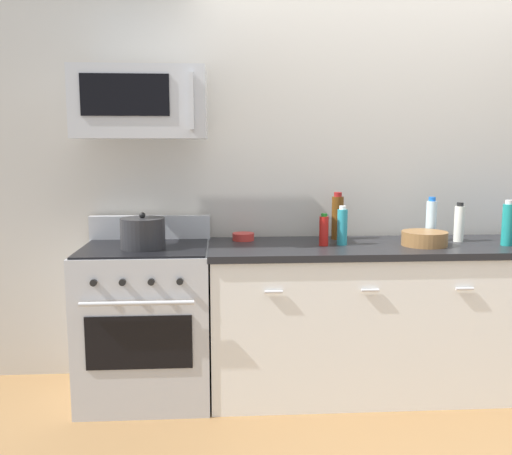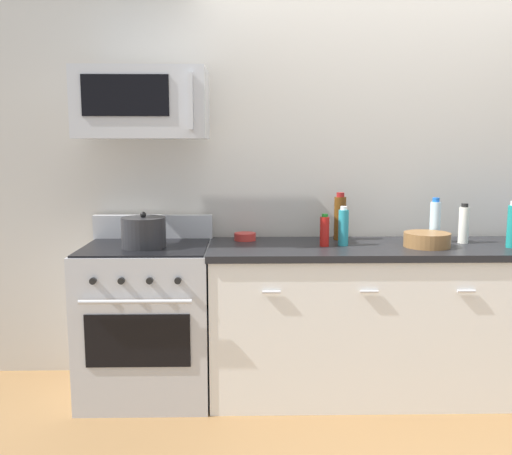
% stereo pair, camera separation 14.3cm
% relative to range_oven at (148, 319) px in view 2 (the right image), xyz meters
% --- Properties ---
extents(ground_plane, '(6.49, 6.49, 0.00)m').
position_rel_range_oven_xyz_m(ground_plane, '(1.54, -0.00, -0.47)').
color(ground_plane, olive).
extents(back_wall, '(5.41, 0.10, 2.70)m').
position_rel_range_oven_xyz_m(back_wall, '(1.54, 0.41, 0.88)').
color(back_wall, '#B7B2A8').
rests_on(back_wall, ground_plane).
extents(counter_unit, '(2.32, 0.66, 0.92)m').
position_rel_range_oven_xyz_m(counter_unit, '(1.54, -0.00, -0.01)').
color(counter_unit, white).
rests_on(counter_unit, ground_plane).
extents(range_oven, '(0.76, 0.69, 1.07)m').
position_rel_range_oven_xyz_m(range_oven, '(0.00, 0.00, 0.00)').
color(range_oven, '#B7BABF').
rests_on(range_oven, ground_plane).
extents(microwave, '(0.74, 0.44, 0.40)m').
position_rel_range_oven_xyz_m(microwave, '(0.00, 0.04, 1.28)').
color(microwave, '#B7BABF').
extents(bottle_water_clear, '(0.06, 0.06, 0.28)m').
position_rel_range_oven_xyz_m(bottle_water_clear, '(1.76, 0.10, 0.58)').
color(bottle_water_clear, silver).
rests_on(bottle_water_clear, countertop_slab).
extents(bottle_dish_soap, '(0.06, 0.06, 0.24)m').
position_rel_range_oven_xyz_m(bottle_dish_soap, '(1.18, -0.00, 0.56)').
color(bottle_dish_soap, teal).
rests_on(bottle_dish_soap, countertop_slab).
extents(bottle_vinegar_white, '(0.06, 0.06, 0.24)m').
position_rel_range_oven_xyz_m(bottle_vinegar_white, '(1.93, 0.07, 0.57)').
color(bottle_vinegar_white, silver).
rests_on(bottle_vinegar_white, countertop_slab).
extents(bottle_hot_sauce_red, '(0.06, 0.06, 0.19)m').
position_rel_range_oven_xyz_m(bottle_hot_sauce_red, '(1.06, -0.02, 0.54)').
color(bottle_hot_sauce_red, '#B21914').
rests_on(bottle_hot_sauce_red, countertop_slab).
extents(bottle_wine_amber, '(0.08, 0.08, 0.30)m').
position_rel_range_oven_xyz_m(bottle_wine_amber, '(1.19, 0.20, 0.59)').
color(bottle_wine_amber, '#59330F').
rests_on(bottle_wine_amber, countertop_slab).
extents(bowl_wooden_salad, '(0.27, 0.27, 0.08)m').
position_rel_range_oven_xyz_m(bowl_wooden_salad, '(1.66, -0.06, 0.50)').
color(bowl_wooden_salad, brown).
rests_on(bowl_wooden_salad, countertop_slab).
extents(bowl_red_small, '(0.14, 0.14, 0.05)m').
position_rel_range_oven_xyz_m(bowl_red_small, '(0.59, 0.20, 0.48)').
color(bowl_red_small, '#B72D28').
rests_on(bowl_red_small, countertop_slab).
extents(stockpot, '(0.26, 0.26, 0.21)m').
position_rel_range_oven_xyz_m(stockpot, '(0.00, -0.05, 0.54)').
color(stockpot, '#262628').
rests_on(stockpot, range_oven).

